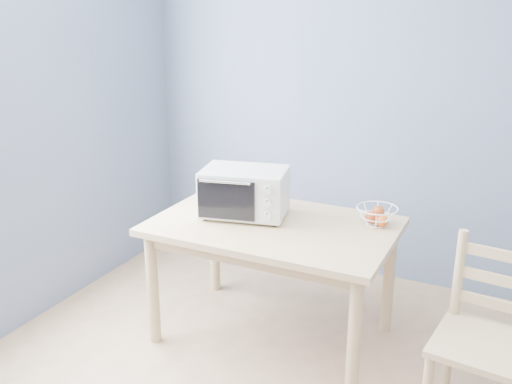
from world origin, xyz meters
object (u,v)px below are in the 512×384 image
at_px(dining_chair, 486,345).
at_px(fruit_basket, 377,215).
at_px(toaster_oven, 241,191).
at_px(dining_table, 273,239).

bearing_deg(dining_chair, fruit_basket, 147.70).
relative_size(toaster_oven, dining_chair, 0.59).
distance_m(dining_table, fruit_basket, 0.62).
height_order(toaster_oven, fruit_basket, toaster_oven).
bearing_deg(dining_chair, dining_table, 172.33).
distance_m(fruit_basket, dining_chair, 0.94).
height_order(toaster_oven, dining_chair, toaster_oven).
height_order(dining_table, fruit_basket, fruit_basket).
distance_m(toaster_oven, dining_chair, 1.56).
bearing_deg(dining_chair, toaster_oven, 173.33).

